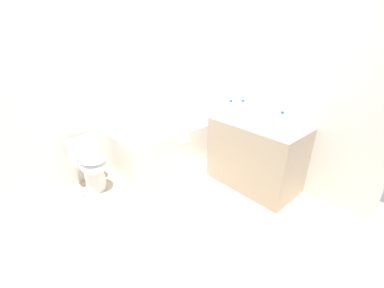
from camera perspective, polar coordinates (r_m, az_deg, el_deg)
name	(u,v)px	position (r m, az deg, el deg)	size (l,w,h in m)	color
ground_plane	(167,216)	(2.86, -5.78, -16.28)	(4.13, 4.13, 0.00)	#C1AD8E
wall_back_tiled	(98,85)	(3.45, -21.12, 12.75)	(3.53, 0.10, 2.48)	white
wall_right_mirror	(263,84)	(3.40, 16.16, 13.26)	(0.10, 3.10, 2.48)	white
bathtub	(168,143)	(3.76, -5.72, 0.13)	(1.53, 0.70, 1.29)	silver
toilet	(91,165)	(3.33, -22.44, -4.50)	(0.38, 0.49, 0.68)	white
vanity_counter	(255,154)	(3.24, 14.56, -2.37)	(0.64, 1.11, 0.86)	tan
sink_basin	(257,120)	(3.07, 14.94, 5.35)	(0.31, 0.31, 0.05)	white
sink_faucet	(266,116)	(3.22, 16.80, 6.25)	(0.12, 0.15, 0.09)	silver
water_bottle_0	(242,109)	(3.21, 11.60, 8.01)	(0.07, 0.07, 0.22)	silver
water_bottle_1	(230,108)	(3.30, 8.92, 8.36)	(0.07, 0.07, 0.19)	silver
water_bottle_2	(281,120)	(2.95, 20.06, 5.17)	(0.07, 0.07, 0.19)	silver
drinking_glass_0	(294,131)	(2.81, 22.69, 2.82)	(0.06, 0.06, 0.09)	white
drinking_glass_1	(236,112)	(3.28, 10.20, 7.37)	(0.06, 0.06, 0.08)	white
drinking_glass_2	(231,113)	(3.23, 9.11, 7.26)	(0.07, 0.07, 0.09)	white
drinking_glass_3	(289,128)	(2.91, 21.70, 3.57)	(0.08, 0.08, 0.08)	white
soap_dish	(275,129)	(2.90, 18.78, 3.33)	(0.09, 0.06, 0.02)	white
bath_mat	(201,170)	(3.62, 2.12, -6.14)	(0.50, 0.36, 0.01)	white
toilet_paper_roll	(78,193)	(3.36, -25.02, -10.38)	(0.11, 0.11, 0.13)	white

